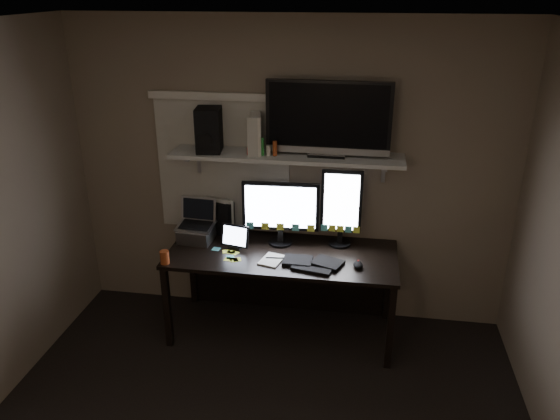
% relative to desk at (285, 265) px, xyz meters
% --- Properties ---
extents(ceiling, '(3.60, 3.60, 0.00)m').
position_rel_desk_xyz_m(ceiling, '(0.00, -1.55, 1.95)').
color(ceiling, silver).
rests_on(ceiling, back_wall).
extents(back_wall, '(3.60, 0.00, 3.60)m').
position_rel_desk_xyz_m(back_wall, '(0.00, 0.25, 0.70)').
color(back_wall, '#6F5E50').
rests_on(back_wall, floor).
extents(window_blinds, '(1.10, 0.02, 1.10)m').
position_rel_desk_xyz_m(window_blinds, '(-0.55, 0.24, 0.75)').
color(window_blinds, beige).
rests_on(window_blinds, back_wall).
extents(desk, '(1.80, 0.75, 0.73)m').
position_rel_desk_xyz_m(desk, '(0.00, 0.00, 0.00)').
color(desk, black).
rests_on(desk, floor).
extents(wall_shelf, '(1.80, 0.35, 0.03)m').
position_rel_desk_xyz_m(wall_shelf, '(0.00, 0.08, 0.91)').
color(wall_shelf, '#B9B8B3').
rests_on(wall_shelf, back_wall).
extents(monitor_landscape, '(0.62, 0.09, 0.54)m').
position_rel_desk_xyz_m(monitor_landscape, '(-0.04, 0.04, 0.45)').
color(monitor_landscape, black).
rests_on(monitor_landscape, desk).
extents(monitor_portrait, '(0.32, 0.06, 0.64)m').
position_rel_desk_xyz_m(monitor_portrait, '(0.44, 0.10, 0.50)').
color(monitor_portrait, black).
rests_on(monitor_portrait, desk).
extents(keyboard, '(0.48, 0.27, 0.03)m').
position_rel_desk_xyz_m(keyboard, '(0.25, -0.27, 0.19)').
color(keyboard, black).
rests_on(keyboard, desk).
extents(mouse, '(0.08, 0.12, 0.04)m').
position_rel_desk_xyz_m(mouse, '(0.60, -0.27, 0.20)').
color(mouse, black).
rests_on(mouse, desk).
extents(notepad, '(0.20, 0.24, 0.01)m').
position_rel_desk_xyz_m(notepad, '(-0.06, -0.27, 0.18)').
color(notepad, silver).
rests_on(notepad, desk).
extents(tablet, '(0.25, 0.14, 0.21)m').
position_rel_desk_xyz_m(tablet, '(-0.38, -0.11, 0.28)').
color(tablet, black).
rests_on(tablet, desk).
extents(file_sorter, '(0.26, 0.18, 0.30)m').
position_rel_desk_xyz_m(file_sorter, '(-0.58, 0.16, 0.33)').
color(file_sorter, black).
rests_on(file_sorter, desk).
extents(laptop, '(0.32, 0.27, 0.34)m').
position_rel_desk_xyz_m(laptop, '(-0.73, -0.03, 0.35)').
color(laptop, '#A6A6AB').
rests_on(laptop, desk).
extents(cup, '(0.08, 0.08, 0.10)m').
position_rel_desk_xyz_m(cup, '(-0.85, -0.43, 0.23)').
color(cup, '#983E1B').
rests_on(cup, desk).
extents(sticky_notes, '(0.29, 0.23, 0.00)m').
position_rel_desk_xyz_m(sticky_notes, '(-0.44, -0.23, 0.18)').
color(sticky_notes, '#EBF843').
rests_on(sticky_notes, desk).
extents(tv, '(0.94, 0.19, 0.56)m').
position_rel_desk_xyz_m(tv, '(0.31, 0.09, 1.21)').
color(tv, black).
rests_on(tv, wall_shelf).
extents(game_console, '(0.12, 0.26, 0.30)m').
position_rel_desk_xyz_m(game_console, '(-0.24, 0.09, 1.08)').
color(game_console, beige).
rests_on(game_console, wall_shelf).
extents(speaker, '(0.21, 0.25, 0.34)m').
position_rel_desk_xyz_m(speaker, '(-0.60, 0.06, 1.10)').
color(speaker, black).
rests_on(speaker, wall_shelf).
extents(bottles, '(0.21, 0.08, 0.13)m').
position_rel_desk_xyz_m(bottles, '(-0.18, 0.01, 0.99)').
color(bottles, '#A50F0C').
rests_on(bottles, wall_shelf).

